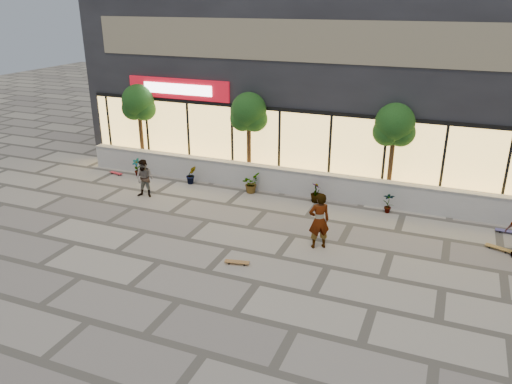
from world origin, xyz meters
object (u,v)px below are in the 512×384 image
at_px(tree_west, 139,105).
at_px(skateboard_left, 116,173).
at_px(tree_midwest, 249,114).
at_px(skater_left, 145,179).
at_px(skateboard_right_far, 508,231).
at_px(skateboard_right_near, 498,248).
at_px(tree_mideast, 394,127).
at_px(skateboard_center, 237,262).
at_px(skater_center, 319,221).

height_order(tree_west, skateboard_left, tree_west).
bearing_deg(skateboard_left, tree_midwest, 25.96).
relative_size(tree_west, skater_left, 2.50).
relative_size(tree_west, skateboard_right_far, 4.98).
distance_m(skateboard_right_near, skateboard_right_far, 1.51).
bearing_deg(skateboard_left, skateboard_right_far, 11.90).
relative_size(tree_mideast, skater_left, 2.50).
height_order(skateboard_center, skateboard_left, skateboard_center).
distance_m(tree_midwest, skateboard_right_near, 10.78).
bearing_deg(tree_mideast, skateboard_right_near, -36.96).
bearing_deg(skater_left, tree_west, 116.93).
distance_m(tree_midwest, skateboard_left, 6.83).
xyz_separation_m(tree_mideast, skateboard_right_far, (4.30, -1.50, -2.91)).
bearing_deg(skateboard_center, skateboard_right_near, 16.37).
xyz_separation_m(skater_left, skateboard_right_near, (13.11, 0.34, -0.70)).
distance_m(skateboard_left, skateboard_right_near, 16.00).
height_order(skateboard_left, skateboard_right_far, skateboard_right_far).
xyz_separation_m(skater_center, skateboard_right_far, (5.79, 3.45, -0.87)).
height_order(tree_midwest, skateboard_left, tree_midwest).
bearing_deg(skateboard_left, tree_west, 83.81).
xyz_separation_m(tree_midwest, skateboard_left, (-5.99, -1.50, -2.91)).
relative_size(skater_left, skateboard_right_far, 1.99).
height_order(tree_west, skater_center, tree_west).
bearing_deg(skateboard_center, skateboard_left, 135.47).
bearing_deg(skateboard_right_far, skateboard_left, -177.93).
bearing_deg(skateboard_right_far, skater_center, -147.17).
xyz_separation_m(tree_midwest, skateboard_center, (2.52, -6.96, -2.91)).
xyz_separation_m(tree_west, skateboard_right_far, (15.80, -1.50, -2.91)).
bearing_deg(skater_left, tree_mideast, 11.57).
bearing_deg(tree_west, skateboard_left, -108.09).
relative_size(skater_center, skateboard_center, 2.40).
xyz_separation_m(skater_center, skateboard_right_near, (5.44, 1.98, -0.87)).
relative_size(skateboard_center, skateboard_right_near, 0.96).
relative_size(skateboard_left, skateboard_right_far, 0.93).
height_order(tree_midwest, skateboard_center, tree_midwest).
bearing_deg(skateboard_right_far, tree_mideast, 162.84).
bearing_deg(skateboard_left, skateboard_center, -20.75).
height_order(tree_mideast, skater_left, tree_mideast).
relative_size(skateboard_right_near, skateboard_right_far, 1.04).
bearing_deg(tree_midwest, tree_west, 180.00).
bearing_deg(skateboard_center, tree_west, 127.20).
relative_size(tree_midwest, skateboard_center, 4.96).
xyz_separation_m(tree_mideast, skateboard_right_near, (3.94, -2.97, -2.91)).
height_order(tree_mideast, skateboard_right_near, tree_mideast).
xyz_separation_m(skater_left, skateboard_left, (-2.83, 1.81, -0.71)).
xyz_separation_m(tree_west, skater_left, (2.34, -3.31, -2.20)).
bearing_deg(tree_mideast, skater_left, -160.15).
bearing_deg(skater_left, skateboard_right_near, -6.79).
bearing_deg(skater_left, skater_center, -20.34).
bearing_deg(skateboard_right_far, tree_west, 176.65).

